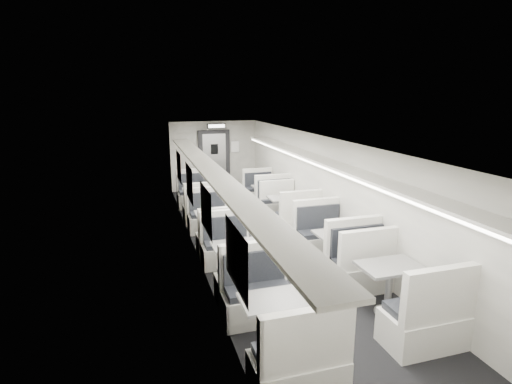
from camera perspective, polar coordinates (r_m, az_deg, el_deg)
room at (r=8.42m, az=1.73°, el=-0.84°), size 3.24×12.24×2.64m
booth_left_a at (r=11.38m, az=-8.16°, el=-1.29°), size 1.04×2.11×1.13m
booth_left_b at (r=9.29m, az=-6.03°, el=-4.89°), size 0.99×2.02×1.08m
booth_left_c at (r=7.39m, az=-2.93°, el=-9.92°), size 1.00×2.02×1.08m
booth_left_d at (r=5.56m, az=2.68°, el=-18.30°), size 1.08×2.19×1.17m
booth_right_a at (r=11.82m, az=1.48°, el=-0.71°), size 0.97×1.96×1.05m
booth_right_b at (r=10.37m, az=4.24°, el=-2.68°), size 1.06×2.15×1.15m
booth_right_c at (r=7.93m, az=11.64°, el=-8.25°), size 1.08×2.19×1.17m
booth_right_d at (r=6.67m, az=18.41°, el=-12.95°), size 1.14×2.32×1.24m
passenger at (r=11.12m, az=-5.84°, el=0.15°), size 0.57×0.43×1.41m
window_a at (r=11.35m, az=-10.95°, el=3.58°), size 0.02×1.18×0.84m
window_b at (r=9.20m, az=-9.49°, el=1.23°), size 0.02×1.18×0.84m
window_c at (r=7.09m, az=-7.15°, el=-2.55°), size 0.02×1.18×0.84m
window_d at (r=5.06m, az=-2.84°, el=-9.41°), size 0.02×1.18×0.84m
luggage_rack_left at (r=7.67m, az=-6.38°, el=3.09°), size 0.46×10.40×0.09m
luggage_rack_right at (r=8.47m, az=10.44°, el=3.98°), size 0.46×10.40×0.09m
vestibule_door at (r=14.08m, az=-5.96°, el=4.49°), size 1.10×0.13×2.10m
exit_sign at (r=13.45m, az=-5.70°, el=9.38°), size 0.62×0.12×0.16m
wall_notice at (r=14.16m, az=-3.00°, el=6.48°), size 0.32×0.02×0.40m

